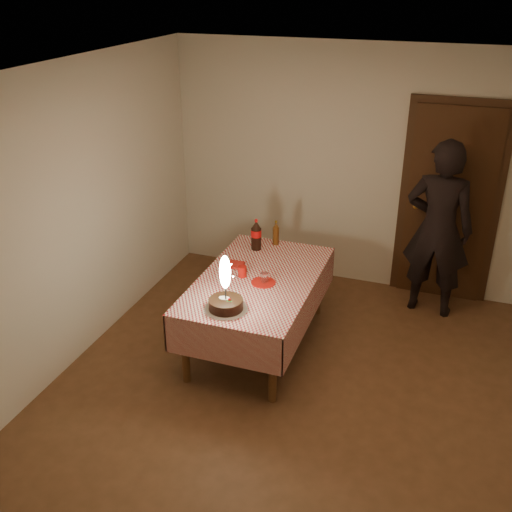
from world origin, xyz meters
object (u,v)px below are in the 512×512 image
object	(u,v)px
red_cup	(242,271)
photographer	(438,229)
red_plate	(263,283)
cola_bottle	(256,235)
dining_table	(258,287)
birthday_cake	(226,297)
clear_cup	(265,278)
amber_bottle_left	(276,233)

from	to	relation	value
red_cup	photographer	xyz separation A→B (m)	(1.60, 1.22, 0.16)
red_plate	red_cup	world-z (taller)	red_cup
red_cup	photographer	distance (m)	2.02
red_cup	photographer	bearing A→B (deg)	37.20
cola_bottle	photographer	bearing A→B (deg)	20.21
dining_table	birthday_cake	xyz separation A→B (m)	(-0.07, -0.60, 0.21)
birthday_cake	clear_cup	world-z (taller)	birthday_cake
clear_cup	photographer	bearing A→B (deg)	42.28
dining_table	birthday_cake	distance (m)	0.64
red_plate	cola_bottle	bearing A→B (deg)	114.71
clear_cup	amber_bottle_left	world-z (taller)	amber_bottle_left
dining_table	photographer	bearing A→B (deg)	39.52
clear_cup	photographer	size ratio (longest dim) A/B	0.05
birthday_cake	red_cup	distance (m)	0.59
clear_cup	birthday_cake	bearing A→B (deg)	-104.93
amber_bottle_left	photographer	distance (m)	1.60
red_cup	clear_cup	xyz separation A→B (m)	(0.22, -0.04, -0.01)
red_plate	cola_bottle	size ratio (longest dim) A/B	0.69
birthday_cake	clear_cup	xyz separation A→B (m)	(0.15, 0.55, -0.07)
dining_table	clear_cup	xyz separation A→B (m)	(0.08, -0.05, 0.14)
red_plate	amber_bottle_left	xyz separation A→B (m)	(-0.15, 0.82, 0.11)
dining_table	amber_bottle_left	bearing A→B (deg)	95.72
red_cup	amber_bottle_left	size ratio (longest dim) A/B	0.39
clear_cup	red_plate	bearing A→B (deg)	-103.90
red_plate	cola_bottle	xyz separation A→B (m)	(-0.30, 0.65, 0.15)
dining_table	birthday_cake	size ratio (longest dim) A/B	3.54
red_plate	red_cup	bearing A→B (deg)	166.24
birthday_cake	photographer	bearing A→B (deg)	49.76
birthday_cake	amber_bottle_left	bearing A→B (deg)	90.41
dining_table	amber_bottle_left	distance (m)	0.79
birthday_cake	amber_bottle_left	size ratio (longest dim) A/B	1.91
red_cup	amber_bottle_left	xyz separation A→B (m)	(0.07, 0.77, 0.07)
birthday_cake	red_plate	bearing A→B (deg)	75.04
birthday_cake	photographer	world-z (taller)	photographer
photographer	dining_table	bearing A→B (deg)	-140.48
dining_table	cola_bottle	xyz separation A→B (m)	(-0.22, 0.58, 0.25)
amber_bottle_left	birthday_cake	bearing A→B (deg)	-89.59
amber_bottle_left	cola_bottle	bearing A→B (deg)	-130.64
birthday_cake	red_cup	world-z (taller)	birthday_cake
amber_bottle_left	photographer	bearing A→B (deg)	16.23
red_plate	photographer	world-z (taller)	photographer
clear_cup	amber_bottle_left	xyz separation A→B (m)	(-0.16, 0.81, 0.07)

